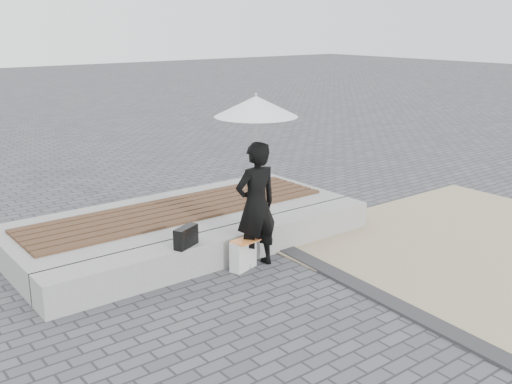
% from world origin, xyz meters
% --- Properties ---
extents(ground, '(80.00, 80.00, 0.00)m').
position_xyz_m(ground, '(0.00, 0.00, 0.00)').
color(ground, '#4E4E53').
rests_on(ground, ground).
extents(terrazzo_zone, '(5.00, 5.00, 0.02)m').
position_xyz_m(terrazzo_zone, '(3.20, -0.50, 0.01)').
color(terrazzo_zone, tan).
rests_on(terrazzo_zone, ground).
extents(edging_band, '(0.61, 5.20, 0.04)m').
position_xyz_m(edging_band, '(0.75, -0.50, 0.02)').
color(edging_band, '#2F2F32').
rests_on(edging_band, ground).
extents(seating_ledge, '(5.00, 0.45, 0.40)m').
position_xyz_m(seating_ledge, '(0.00, 1.60, 0.20)').
color(seating_ledge, '#A9A9A3').
rests_on(seating_ledge, ground).
extents(timber_platform, '(5.00, 2.00, 0.40)m').
position_xyz_m(timber_platform, '(0.00, 2.80, 0.20)').
color(timber_platform, '#9A9A95').
rests_on(timber_platform, ground).
extents(timber_decking, '(4.60, 1.20, 0.04)m').
position_xyz_m(timber_decking, '(0.00, 2.80, 0.42)').
color(timber_decking, brown).
rests_on(timber_decking, timber_platform).
extents(woman, '(0.62, 0.42, 1.65)m').
position_xyz_m(woman, '(0.22, 1.23, 0.83)').
color(woman, black).
rests_on(woman, ground).
extents(parasol, '(1.03, 1.03, 1.32)m').
position_xyz_m(parasol, '(0.22, 1.23, 2.09)').
color(parasol, silver).
rests_on(parasol, ground).
extents(handbag, '(0.39, 0.27, 0.26)m').
position_xyz_m(handbag, '(-0.68, 1.47, 0.53)').
color(handbag, black).
rests_on(handbag, seating_ledge).
extents(canvas_tote, '(0.41, 0.26, 0.40)m').
position_xyz_m(canvas_tote, '(0.02, 1.23, 0.20)').
color(canvas_tote, white).
rests_on(canvas_tote, ground).
extents(magazine, '(0.37, 0.29, 0.01)m').
position_xyz_m(magazine, '(0.02, 1.18, 0.40)').
color(magazine, red).
rests_on(magazine, canvas_tote).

